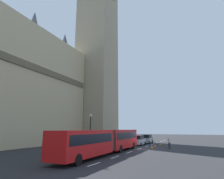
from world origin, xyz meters
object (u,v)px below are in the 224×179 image
at_px(sedan_lead, 138,140).
at_px(sedan_trailing, 147,139).
at_px(traffic_cone_west, 152,147).
at_px(traffic_cone_east, 160,144).
at_px(pedestrian_near_cones, 169,142).
at_px(traffic_cone_middle, 155,146).
at_px(street_lamp, 90,129).
at_px(clock_tower, 98,13).
at_px(articulated_bus, 105,140).

bearing_deg(sedan_lead, sedan_trailing, -2.61).
relative_size(traffic_cone_west, traffic_cone_east, 1.00).
bearing_deg(traffic_cone_west, pedestrian_near_cones, -54.69).
xyz_separation_m(traffic_cone_middle, street_lamp, (-7.14, 8.25, 2.77)).
xyz_separation_m(clock_tower, articulated_bus, (-22.11, -13.99, -35.58)).
relative_size(sedan_trailing, traffic_cone_middle, 7.59).
distance_m(traffic_cone_west, pedestrian_near_cones, 3.02).
height_order(traffic_cone_east, street_lamp, street_lamp).
relative_size(sedan_lead, traffic_cone_east, 7.59).
xyz_separation_m(sedan_trailing, pedestrian_near_cones, (-8.77, -5.83, -0.00)).
distance_m(traffic_cone_west, street_lamp, 10.01).
bearing_deg(street_lamp, pedestrian_near_cones, -57.93).
bearing_deg(pedestrian_near_cones, traffic_cone_west, 125.31).
relative_size(clock_tower, street_lamp, 13.44).
bearing_deg(traffic_cone_east, clock_tower, 68.50).
relative_size(sedan_trailing, pedestrian_near_cones, 2.60).
height_order(clock_tower, traffic_cone_east, clock_tower).
bearing_deg(traffic_cone_middle, pedestrian_near_cones, -101.05).
bearing_deg(pedestrian_near_cones, articulated_bus, 149.67).
bearing_deg(articulated_bus, pedestrian_near_cones, -30.33).
bearing_deg(sedan_lead, street_lamp, 155.25).
relative_size(sedan_trailing, traffic_cone_east, 7.59).
relative_size(clock_tower, articulated_bus, 3.94).
xyz_separation_m(articulated_bus, sedan_trailing, (19.27, -0.31, -0.83)).
bearing_deg(traffic_cone_east, traffic_cone_west, 179.33).
distance_m(sedan_lead, traffic_cone_west, 6.18).
bearing_deg(traffic_cone_west, articulated_bus, 157.01).
distance_m(articulated_bus, traffic_cone_west, 9.66).
height_order(sedan_lead, traffic_cone_middle, sedan_lead).
bearing_deg(traffic_cone_middle, sedan_lead, 53.25).
height_order(traffic_cone_middle, street_lamp, street_lamp).
bearing_deg(sedan_trailing, street_lamp, 162.69).
distance_m(sedan_trailing, pedestrian_near_cones, 10.54).
height_order(clock_tower, traffic_cone_middle, clock_tower).
bearing_deg(traffic_cone_east, articulated_bus, 165.87).
xyz_separation_m(street_lamp, pedestrian_near_cones, (6.67, -10.65, -2.14)).
distance_m(sedan_trailing, traffic_cone_east, 5.47).
relative_size(sedan_trailing, street_lamp, 0.83).
relative_size(traffic_cone_east, street_lamp, 0.11).
bearing_deg(pedestrian_near_cones, clock_tower, 60.01).
bearing_deg(articulated_bus, traffic_cone_west, -22.99).
distance_m(articulated_bus, traffic_cone_east, 15.64).
relative_size(clock_tower, pedestrian_near_cones, 41.92).
distance_m(traffic_cone_east, street_lamp, 14.28).
height_order(sedan_lead, street_lamp, street_lamp).
bearing_deg(clock_tower, traffic_cone_middle, -122.16).
relative_size(traffic_cone_middle, street_lamp, 0.11).
xyz_separation_m(clock_tower, traffic_cone_east, (-7.01, -17.79, -37.05)).
bearing_deg(street_lamp, traffic_cone_east, -36.38).
bearing_deg(clock_tower, street_lamp, -152.59).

